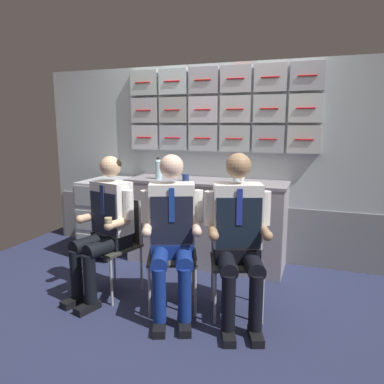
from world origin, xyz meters
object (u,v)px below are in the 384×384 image
at_px(service_trolley, 106,214).
at_px(crew_member_left, 105,221).
at_px(folding_chair_left, 120,235).
at_px(crew_member_by_counter, 238,229).
at_px(water_bottle_clear, 236,171).
at_px(crew_member_right, 172,227).
at_px(coffee_cup_spare, 186,177).
at_px(folding_chair_by_counter, 235,247).
at_px(folding_chair_right, 172,243).

relative_size(service_trolley, crew_member_left, 0.71).
distance_m(folding_chair_left, crew_member_by_counter, 1.15).
xyz_separation_m(folding_chair_left, water_bottle_clear, (0.88, 0.81, 0.52)).
distance_m(crew_member_right, coffee_cup_spare, 1.02).
xyz_separation_m(crew_member_right, folding_chair_by_counter, (0.46, 0.22, -0.19)).
distance_m(crew_member_left, folding_chair_right, 0.62).
bearing_deg(folding_chair_right, service_trolley, 144.94).
distance_m(crew_member_right, crew_member_by_counter, 0.52).
bearing_deg(folding_chair_left, service_trolley, 129.75).
height_order(crew_member_left, coffee_cup_spare, crew_member_left).
bearing_deg(crew_member_right, folding_chair_left, 161.26).
distance_m(service_trolley, crew_member_left, 1.13).
height_order(folding_chair_right, water_bottle_clear, water_bottle_clear).
distance_m(service_trolley, coffee_cup_spare, 1.12).
relative_size(service_trolley, crew_member_by_counter, 0.68).
bearing_deg(folding_chair_right, crew_member_left, -170.51).
xyz_separation_m(service_trolley, folding_chair_right, (1.19, -0.84, 0.05)).
height_order(water_bottle_clear, coffee_cup_spare, water_bottle_clear).
distance_m(crew_member_left, water_bottle_clear, 1.39).
height_order(service_trolley, folding_chair_by_counter, service_trolley).
height_order(folding_chair_left, crew_member_by_counter, crew_member_by_counter).
relative_size(service_trolley, folding_chair_right, 1.05).
distance_m(folding_chair_by_counter, crew_member_by_counter, 0.25).
distance_m(folding_chair_right, crew_member_by_counter, 0.62).
xyz_separation_m(crew_member_right, crew_member_by_counter, (0.52, 0.08, 0.01)).
height_order(crew_member_right, crew_member_by_counter, crew_member_by_counter).
bearing_deg(crew_member_by_counter, water_bottle_clear, 104.18).
relative_size(service_trolley, coffee_cup_spare, 12.05).
bearing_deg(service_trolley, folding_chair_right, -35.06).
bearing_deg(service_trolley, crew_member_right, -38.17).
bearing_deg(folding_chair_by_counter, water_bottle_clear, 103.08).
xyz_separation_m(folding_chair_left, folding_chair_by_counter, (1.07, 0.02, 0.00)).
bearing_deg(crew_member_left, service_trolley, 122.85).
distance_m(water_bottle_clear, coffee_cup_spare, 0.54).
relative_size(folding_chair_right, crew_member_by_counter, 0.65).
height_order(crew_member_right, coffee_cup_spare, crew_member_right).
height_order(folding_chair_right, crew_member_by_counter, crew_member_by_counter).
relative_size(crew_member_right, folding_chair_by_counter, 1.52).
distance_m(crew_member_left, crew_member_right, 0.65).
xyz_separation_m(folding_chair_right, coffee_cup_spare, (-0.19, 0.81, 0.44)).
height_order(crew_member_by_counter, water_bottle_clear, crew_member_by_counter).
relative_size(crew_member_left, crew_member_right, 0.97).
xyz_separation_m(crew_member_left, water_bottle_clear, (0.93, 0.97, 0.36)).
bearing_deg(folding_chair_right, water_bottle_clear, 68.66).
relative_size(folding_chair_left, folding_chair_by_counter, 1.00).
relative_size(folding_chair_by_counter, coffee_cup_spare, 11.52).
xyz_separation_m(crew_member_by_counter, coffee_cup_spare, (-0.76, 0.88, 0.24)).
xyz_separation_m(crew_member_by_counter, water_bottle_clear, (-0.24, 0.94, 0.32)).
bearing_deg(crew_member_left, crew_member_right, -4.32).
relative_size(water_bottle_clear, coffee_cup_spare, 3.50).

